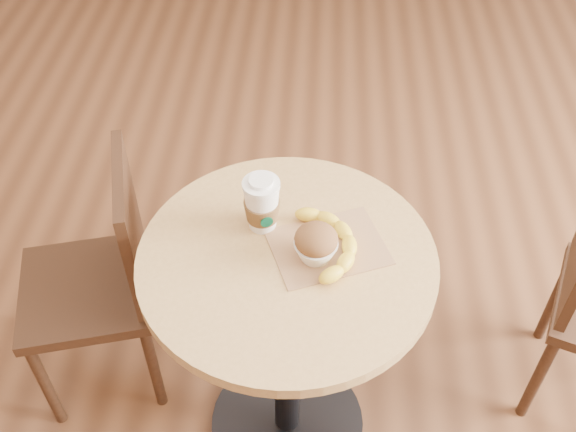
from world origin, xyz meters
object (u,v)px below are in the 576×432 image
object	(u,v)px
chair_left	(103,277)
banana	(328,244)
coffee_cup	(262,205)
muffin	(316,244)
cafe_table	(287,321)

from	to	relation	value
chair_left	banana	xyz separation A→B (m)	(0.59, -0.15, 0.34)
chair_left	banana	distance (m)	0.70
chair_left	banana	world-z (taller)	chair_left
coffee_cup	banana	bearing A→B (deg)	-44.30
coffee_cup	muffin	bearing A→B (deg)	-56.60
muffin	banana	distance (m)	0.04
cafe_table	muffin	size ratio (longest dim) A/B	7.95
coffee_cup	banana	distance (m)	0.17
cafe_table	muffin	bearing A→B (deg)	-2.00
chair_left	coffee_cup	xyz separation A→B (m)	(0.45, -0.09, 0.38)
cafe_table	coffee_cup	bearing A→B (deg)	124.05
chair_left	coffee_cup	bearing A→B (deg)	64.76
coffee_cup	chair_left	bearing A→B (deg)	149.30
cafe_table	chair_left	bearing A→B (deg)	160.97
cafe_table	banana	distance (m)	0.27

